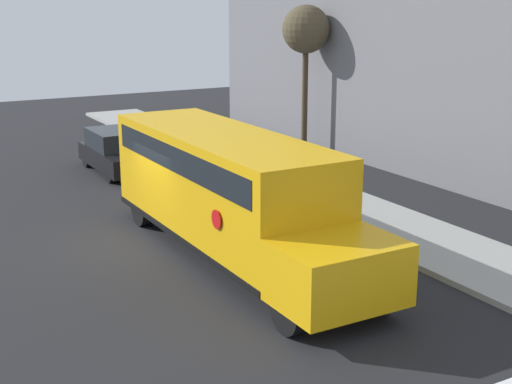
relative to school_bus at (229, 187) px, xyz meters
name	(u,v)px	position (x,y,z in m)	size (l,w,h in m)	color
ground_plane	(143,242)	(-1.96, -1.61, -1.76)	(60.00, 60.00, 0.00)	black
sidewalk_strip	(339,206)	(-1.96, 4.89, -1.69)	(44.00, 3.00, 0.15)	#9E9E99
building_backdrop	(500,39)	(-1.96, 11.39, 3.26)	(32.00, 4.00, 10.05)	slate
school_bus	(229,187)	(0.00, 0.00, 0.00)	(10.15, 2.57, 3.07)	#EAA80F
parked_car	(116,152)	(-10.07, 0.46, -1.00)	(4.28, 1.71, 1.57)	black
tree_far_sidewalk	(306,32)	(-9.49, 8.52, 3.27)	(1.96, 1.96, 6.11)	#423323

